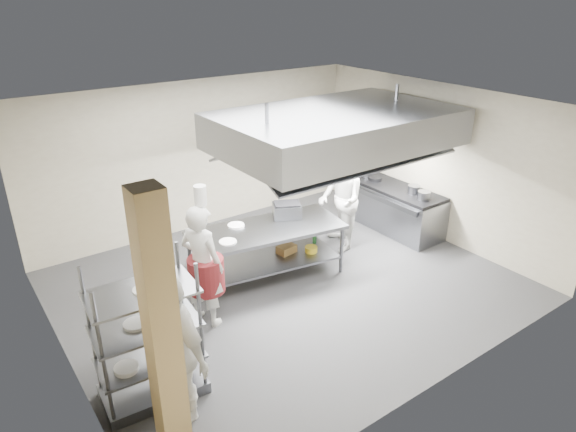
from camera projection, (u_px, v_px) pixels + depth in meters
floor at (288, 285)px, 8.62m from camera, size 7.00×7.00×0.00m
ceiling at (288, 107)px, 7.39m from camera, size 7.00×7.00×0.00m
wall_back at (200, 156)px, 10.23m from camera, size 7.00×0.00×7.00m
wall_left at (51, 268)px, 6.14m from camera, size 0.00×6.00×6.00m
wall_right at (435, 162)px, 9.87m from camera, size 0.00×6.00×6.00m
column at (161, 329)px, 5.05m from camera, size 0.30×0.30×3.00m
exhaust_hood at (336, 129)px, 8.63m from camera, size 4.00×2.50×0.60m
hood_strip_a at (293, 156)px, 8.28m from camera, size 1.60×0.12×0.04m
hood_strip_b at (374, 139)px, 9.24m from camera, size 1.60×0.12×0.04m
wall_shelf at (279, 143)px, 11.07m from camera, size 1.50×0.28×0.04m
island at (267, 252)px, 8.73m from camera, size 2.73×1.49×0.91m
island_worktop at (266, 229)px, 8.56m from camera, size 2.73×1.49×0.06m
island_undershelf at (267, 260)px, 8.79m from camera, size 2.51×1.35×0.04m
pass_rack at (147, 333)px, 5.95m from camera, size 1.26×0.79×1.81m
cooking_range at (396, 210)px, 10.46m from camera, size 0.80×2.00×0.84m
range_top at (398, 189)px, 10.28m from camera, size 0.78×1.96×0.06m
chef_head at (202, 266)px, 7.32m from camera, size 0.71×0.82×1.88m
chef_line at (340, 200)px, 9.49m from camera, size 1.08×1.18×1.97m
chef_plating at (175, 350)px, 5.64m from camera, size 0.64×1.15×1.86m
griddle at (287, 210)px, 8.92m from camera, size 0.60×0.55×0.23m
wicker_basket at (286, 249)px, 8.97m from camera, size 0.35×0.26×0.14m
stockpot at (414, 190)px, 9.96m from camera, size 0.24×0.24×0.17m
plate_stack at (150, 355)px, 6.08m from camera, size 0.28×0.28×0.05m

